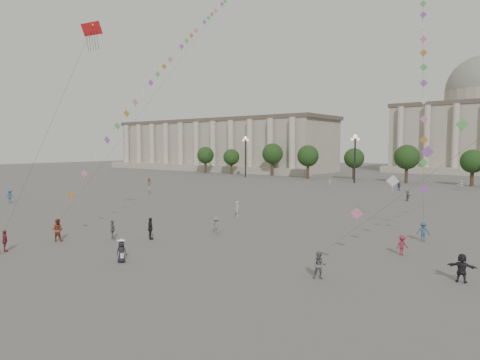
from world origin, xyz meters
The scene contains 26 objects.
ground centered at (0.00, 0.00, 0.00)m, with size 360.00×360.00×0.00m, color #555250.
hall_west centered at (-75.00, 93.89, 8.43)m, with size 84.00×26.22×17.20m.
hall_central centered at (0.00, 129.22, 14.23)m, with size 48.30×34.30×35.50m.
tree_row centered at (0.00, 78.00, 5.39)m, with size 137.12×5.12×8.00m.
lamp_post_far_west centered at (-45.00, 70.00, 7.35)m, with size 2.00×0.90×10.65m.
lamp_post_mid_west centered at (-15.00, 70.00, 7.35)m, with size 2.00×0.90×10.65m.
person_crowd_0 centered at (-2.17, 59.73, 0.78)m, with size 0.92×0.38×1.57m, color navy.
person_crowd_1 centered at (-34.41, 28.89, 0.94)m, with size 0.92×0.72×1.89m, color #B0B1AC.
person_crowd_2 centered at (-44.25, 37.01, 0.88)m, with size 1.14×0.65×1.76m, color maroon.
person_crowd_3 centered at (17.66, 8.57, 0.87)m, with size 1.61×0.51×1.74m, color black.
person_crowd_4 centered at (6.67, 67.41, 0.95)m, with size 1.76×0.56×1.89m, color silver.
person_crowd_5 centered at (-40.54, 8.44, 0.96)m, with size 1.24×0.71×1.92m, color #385A7E.
person_crowd_6 centered at (-2.85, 9.93, 0.83)m, with size 1.07×0.61×1.66m, color slate.
person_crowd_8 centered at (12.88, 12.83, 0.75)m, with size 0.97×0.56×1.51m, color maroon.
person_crowd_10 centered at (-15.16, 58.33, 0.82)m, with size 0.60×0.39×1.64m, color silver.
person_crowd_12 centered at (3.59, 45.62, 0.76)m, with size 1.41×0.45×1.52m, color slate.
person_crowd_13 centered at (-7.79, 19.34, 0.86)m, with size 0.63×0.41×1.73m, color #BBBBB7.
tourist_0 centered at (-11.50, -4.76, 0.84)m, with size 0.98×0.41×1.68m, color maroon.
tourist_1 centered at (-6.06, 4.95, 0.96)m, with size 1.12×0.47×1.92m, color black.
tourist_3 centered at (-8.58, 2.88, 0.87)m, with size 1.02×0.43×1.75m, color slate.
kite_flyer_0 centered at (-11.82, -0.34, 0.96)m, with size 0.94×0.73×1.93m, color brown.
kite_flyer_1 centered at (12.83, 18.69, 0.84)m, with size 1.08×0.62×1.68m, color #2F4F69.
kite_flyer_2 centered at (10.68, 3.96, 0.85)m, with size 0.82×0.64×1.69m, color #5C5C60.
hat_person centered at (-1.91, -1.16, 0.82)m, with size 0.88×0.78×1.69m.
dragon_kite centered at (-11.77, 3.38, 17.65)m, with size 2.26×4.57×18.79m.
kite_train_west centered at (-22.00, 23.48, 20.57)m, with size 19.61×44.34×60.59m.
Camera 1 is at (22.52, -19.15, 8.08)m, focal length 32.00 mm.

